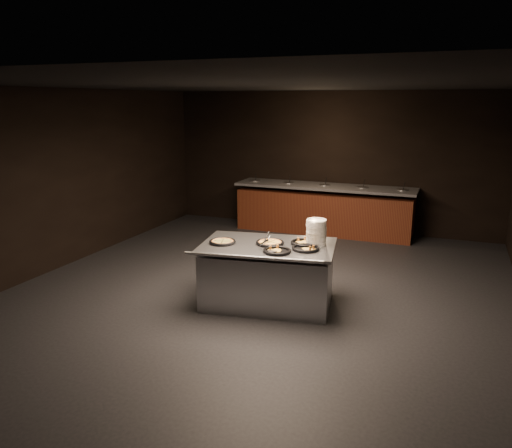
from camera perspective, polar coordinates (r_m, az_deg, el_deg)
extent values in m
cube|color=black|center=(7.34, 0.67, -7.65)|extent=(7.00, 8.00, 0.01)
cube|color=black|center=(6.83, 0.74, 15.68)|extent=(7.00, 8.00, 0.01)
cube|color=black|center=(10.74, 8.48, 7.10)|extent=(7.00, 0.01, 2.90)
cube|color=black|center=(3.63, -22.90, -7.27)|extent=(7.00, 0.01, 2.90)
cube|color=black|center=(8.82, -21.15, 4.86)|extent=(0.01, 8.00, 2.90)
cube|color=#5E2E16|center=(10.49, 7.73, 1.31)|extent=(3.60, 0.75, 0.85)
cube|color=slate|center=(10.39, 7.83, 4.26)|extent=(3.70, 0.83, 0.05)
cube|color=#3E170E|center=(10.59, 7.67, -0.74)|extent=(3.60, 0.69, 0.08)
cylinder|color=#B2B5B9|center=(10.86, -0.14, 4.83)|extent=(0.22, 0.22, 0.08)
cylinder|color=#3D6A2A|center=(10.86, -0.14, 4.96)|extent=(0.19, 0.19, 0.02)
cylinder|color=black|center=(10.81, -0.04, 5.38)|extent=(0.04, 0.10, 0.19)
cylinder|color=#B2B5B9|center=(10.60, 3.76, 4.57)|extent=(0.22, 0.22, 0.08)
cylinder|color=#3D6A2A|center=(10.60, 3.76, 4.71)|extent=(0.19, 0.19, 0.02)
cylinder|color=black|center=(10.55, 3.89, 5.13)|extent=(0.04, 0.10, 0.19)
cylinder|color=#B2B5B9|center=(10.39, 7.83, 4.28)|extent=(0.22, 0.22, 0.08)
cylinder|color=#3D6A2A|center=(10.39, 7.84, 4.42)|extent=(0.19, 0.19, 0.02)
cylinder|color=black|center=(10.35, 7.99, 4.85)|extent=(0.04, 0.10, 0.19)
cylinder|color=#B2B5B9|center=(10.23, 12.05, 3.96)|extent=(0.22, 0.22, 0.08)
cylinder|color=#3D6A2A|center=(10.23, 12.06, 4.10)|extent=(0.19, 0.19, 0.02)
cylinder|color=black|center=(10.19, 12.23, 4.54)|extent=(0.04, 0.10, 0.19)
cylinder|color=#B2B5B9|center=(10.14, 16.37, 3.61)|extent=(0.22, 0.22, 0.08)
cylinder|color=#3D6A2A|center=(10.13, 16.38, 3.74)|extent=(0.19, 0.19, 0.02)
cylinder|color=black|center=(10.10, 16.57, 4.19)|extent=(0.04, 0.10, 0.19)
cube|color=#B2B5B9|center=(6.78, 1.35, -6.09)|extent=(1.82, 1.28, 0.75)
cube|color=#B2B5B9|center=(6.64, 1.37, -2.51)|extent=(1.91, 1.37, 0.04)
cylinder|color=#B2B5B9|center=(6.15, -0.43, -3.86)|extent=(1.74, 0.33, 0.04)
cylinder|color=silver|center=(6.64, 6.90, -0.93)|extent=(0.27, 0.27, 0.34)
cylinder|color=black|center=(6.70, -3.85, -2.15)|extent=(0.33, 0.33, 0.01)
torus|color=black|center=(6.70, -3.85, -2.01)|extent=(0.36, 0.36, 0.04)
torus|color=#935B26|center=(6.70, -3.85, -2.00)|extent=(0.29, 0.29, 0.03)
cylinder|color=tan|center=(6.70, -3.85, -2.01)|extent=(0.25, 0.25, 0.02)
cube|color=black|center=(6.70, -3.85, -1.94)|extent=(0.08, 0.24, 0.00)
cube|color=black|center=(6.70, -3.85, -1.94)|extent=(0.24, 0.08, 0.00)
cylinder|color=black|center=(6.65, 1.61, -2.25)|extent=(0.35, 0.35, 0.01)
torus|color=black|center=(6.65, 1.61, -2.12)|extent=(0.38, 0.38, 0.04)
torus|color=#935B26|center=(6.64, 1.61, -2.11)|extent=(0.31, 0.31, 0.03)
cylinder|color=#ECCE55|center=(6.65, 1.61, -2.12)|extent=(0.27, 0.27, 0.02)
cube|color=black|center=(6.64, 1.61, -2.05)|extent=(0.07, 0.26, 0.00)
cube|color=black|center=(6.64, 1.61, -2.05)|extent=(0.26, 0.07, 0.00)
cylinder|color=black|center=(6.67, 5.57, -2.25)|extent=(0.35, 0.35, 0.01)
torus|color=black|center=(6.67, 5.57, -2.12)|extent=(0.37, 0.37, 0.04)
cylinder|color=black|center=(6.30, 2.42, -3.20)|extent=(0.33, 0.33, 0.01)
torus|color=black|center=(6.29, 2.42, -3.06)|extent=(0.36, 0.36, 0.04)
cylinder|color=black|center=(6.43, 5.69, -2.88)|extent=(0.33, 0.33, 0.01)
torus|color=black|center=(6.43, 5.69, -2.74)|extent=(0.36, 0.36, 0.04)
cube|color=#B2B5B9|center=(6.78, 1.66, -1.80)|extent=(0.09, 0.11, 0.00)
cylinder|color=black|center=(6.62, 1.20, -1.52)|extent=(0.02, 0.20, 0.12)
cylinder|color=#B2B5B9|center=(6.70, 1.43, -1.75)|extent=(0.01, 0.10, 0.08)
cube|color=#B2B5B9|center=(6.27, 1.83, -3.11)|extent=(0.14, 0.13, 0.00)
cylinder|color=black|center=(6.37, 0.92, -2.11)|extent=(0.17, 0.13, 0.14)
cylinder|color=#B2B5B9|center=(6.32, 1.37, -2.70)|extent=(0.09, 0.07, 0.08)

